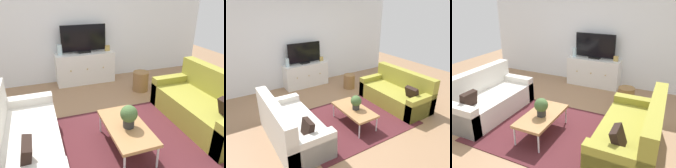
# 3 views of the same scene
# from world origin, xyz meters

# --- Properties ---
(ground_plane) EXTENTS (10.00, 10.00, 0.00)m
(ground_plane) POSITION_xyz_m (0.00, 0.00, 0.00)
(ground_plane) COLOR #997251
(wall_back) EXTENTS (6.40, 0.12, 2.70)m
(wall_back) POSITION_xyz_m (0.00, 2.55, 1.35)
(wall_back) COLOR white
(wall_back) RESTS_ON ground_plane
(area_rug) EXTENTS (2.50, 1.90, 0.01)m
(area_rug) POSITION_xyz_m (0.00, -0.15, 0.01)
(area_rug) COLOR #4C1E23
(area_rug) RESTS_ON ground_plane
(couch_left_side) EXTENTS (0.86, 1.78, 0.87)m
(couch_left_side) POSITION_xyz_m (-1.44, -0.10, 0.28)
(couch_left_side) COLOR silver
(couch_left_side) RESTS_ON ground_plane
(couch_right_side) EXTENTS (0.86, 1.78, 0.87)m
(couch_right_side) POSITION_xyz_m (1.44, -0.10, 0.28)
(couch_right_side) COLOR olive
(couch_right_side) RESTS_ON ground_plane
(coffee_table) EXTENTS (0.52, 1.04, 0.38)m
(coffee_table) POSITION_xyz_m (-0.06, -0.29, 0.35)
(coffee_table) COLOR #A37547
(coffee_table) RESTS_ON ground_plane
(potted_plant) EXTENTS (0.23, 0.23, 0.31)m
(potted_plant) POSITION_xyz_m (-0.04, -0.33, 0.55)
(potted_plant) COLOR #2D2D2D
(potted_plant) RESTS_ON coffee_table
(tv_console) EXTENTS (1.34, 0.47, 0.72)m
(tv_console) POSITION_xyz_m (-0.02, 2.27, 0.36)
(tv_console) COLOR white
(tv_console) RESTS_ON ground_plane
(flat_screen_tv) EXTENTS (1.02, 0.16, 0.63)m
(flat_screen_tv) POSITION_xyz_m (-0.02, 2.29, 1.03)
(flat_screen_tv) COLOR black
(flat_screen_tv) RESTS_ON tv_console
(glass_vase) EXTENTS (0.11, 0.11, 0.23)m
(glass_vase) POSITION_xyz_m (-0.57, 2.27, 0.83)
(glass_vase) COLOR silver
(glass_vase) RESTS_ON tv_console
(mantel_clock) EXTENTS (0.11, 0.07, 0.13)m
(mantel_clock) POSITION_xyz_m (0.53, 2.27, 0.78)
(mantel_clock) COLOR tan
(mantel_clock) RESTS_ON tv_console
(wicker_basket) EXTENTS (0.34, 0.34, 0.42)m
(wicker_basket) POSITION_xyz_m (1.00, 1.39, 0.21)
(wicker_basket) COLOR olive
(wicker_basket) RESTS_ON ground_plane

